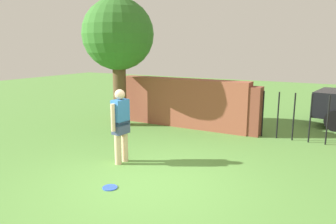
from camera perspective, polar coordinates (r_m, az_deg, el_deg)
name	(u,v)px	position (r m, az deg, el deg)	size (l,w,h in m)	color
ground_plane	(148,184)	(6.11, -3.62, -12.66)	(40.00, 40.00, 0.00)	#568C3D
brick_wall	(182,103)	(10.26, 2.51, 1.68)	(4.34, 0.50, 1.52)	brown
tree	(118,36)	(10.38, -8.81, 13.10)	(2.21, 2.21, 3.99)	brown
person	(121,123)	(6.98, -8.37, -1.90)	(0.25, 0.54, 1.62)	beige
fence_gate	(302,116)	(9.26, 22.61, -0.64)	(3.03, 0.44, 1.40)	brown
frisbee_blue	(110,188)	(6.04, -10.23, -13.01)	(0.27, 0.27, 0.02)	blue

